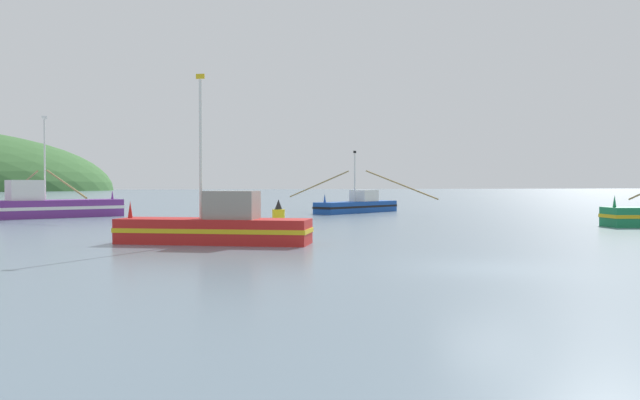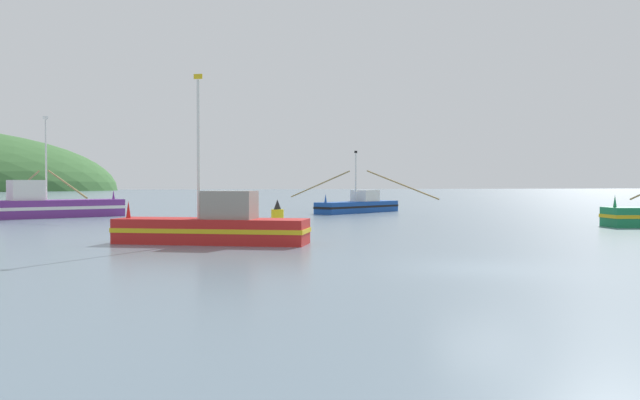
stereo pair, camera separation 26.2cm
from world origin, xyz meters
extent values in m
plane|color=slate|center=(0.00, 0.00, 0.00)|extent=(600.00, 600.00, 0.00)
cube|color=red|center=(-6.60, 9.55, 0.50)|extent=(7.84, 4.93, 1.00)
cube|color=gold|center=(-6.60, 9.55, 0.55)|extent=(7.91, 4.97, 0.18)
cone|color=red|center=(-9.84, 11.03, 1.35)|extent=(0.26, 0.26, 0.70)
cube|color=gray|center=(-5.90, 9.24, 1.56)|extent=(2.42, 2.15, 1.12)
cylinder|color=silver|center=(-7.08, 9.78, 3.80)|extent=(0.12, 0.12, 5.60)
cube|color=gold|center=(-7.08, 9.78, 6.72)|extent=(0.34, 0.18, 0.20)
cube|color=#19479E|center=(7.95, 34.17, 0.47)|extent=(8.75, 6.81, 0.95)
cube|color=black|center=(7.95, 34.17, 0.52)|extent=(8.84, 6.88, 0.17)
cone|color=#19479E|center=(4.41, 31.75, 1.30)|extent=(0.28, 0.28, 0.70)
cube|color=silver|center=(8.76, 34.73, 1.43)|extent=(2.61, 2.51, 0.97)
cylinder|color=silver|center=(7.67, 33.98, 2.97)|extent=(0.12, 0.12, 4.04)
cube|color=black|center=(7.67, 33.98, 5.11)|extent=(0.31, 0.23, 0.20)
cylinder|color=#997F4C|center=(10.40, 30.61, 2.38)|extent=(3.96, 5.70, 2.39)
cylinder|color=#997F4C|center=(5.51, 37.74, 2.38)|extent=(3.96, 5.70, 2.39)
cone|color=#197A47|center=(16.13, 13.56, 1.45)|extent=(0.24, 0.24, 0.70)
cube|color=#6B2D84|center=(-16.34, 32.41, 0.63)|extent=(11.02, 6.69, 1.26)
cube|color=white|center=(-16.34, 32.41, 0.69)|extent=(11.13, 6.76, 0.23)
cone|color=#6B2D84|center=(-11.71, 34.51, 1.61)|extent=(0.26, 0.26, 0.70)
cube|color=silver|center=(-17.42, 31.91, 1.98)|extent=(2.72, 2.58, 1.43)
cylinder|color=silver|center=(-16.18, 32.48, 4.16)|extent=(0.12, 0.12, 5.79)
cube|color=white|center=(-16.18, 32.48, 7.17)|extent=(0.34, 0.18, 0.20)
cylinder|color=#997F4C|center=(-18.40, 36.93, 2.46)|extent=(3.28, 7.01, 1.91)
cylinder|color=#997F4C|center=(-14.28, 27.88, 2.46)|extent=(3.28, 7.01, 1.91)
cylinder|color=yellow|center=(-2.83, 14.87, 0.57)|extent=(0.63, 0.63, 1.14)
cone|color=black|center=(-2.83, 14.87, 1.39)|extent=(0.38, 0.38, 0.50)
camera|label=1|loc=(-9.19, -15.74, 2.38)|focal=35.08mm
camera|label=2|loc=(-8.94, -15.81, 2.38)|focal=35.08mm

